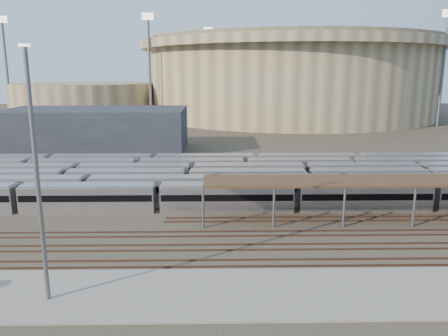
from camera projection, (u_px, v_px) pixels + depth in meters
ground at (270, 231)px, 52.11m from camera, size 420.00×420.00×0.00m
apron at (233, 293)px, 37.37m from camera, size 50.00×9.00×0.20m
subway_trains at (271, 179)px, 69.82m from camera, size 126.76×23.90×3.60m
inspection_shed at (440, 182)px, 55.31m from camera, size 60.30×6.00×5.30m
empty_tracks at (276, 247)px, 47.21m from camera, size 170.00×9.62×0.18m
stadium at (290, 76)px, 185.61m from camera, size 124.00×124.00×32.50m
secondary_arena at (84, 101)px, 176.44m from camera, size 56.00×56.00×14.00m
service_building at (97, 130)px, 104.11m from camera, size 42.00×20.00×10.00m
floodlight_0 at (149, 65)px, 154.48m from camera, size 4.00×1.00×38.40m
floodlight_1 at (6, 66)px, 163.29m from camera, size 4.00×1.00×38.40m
floodlight_2 at (443, 65)px, 146.43m from camera, size 4.00×1.00×38.40m
floodlight_3 at (208, 67)px, 203.62m from camera, size 4.00×1.00×38.40m
yard_light_pole at (37, 178)px, 34.03m from camera, size 0.80×0.36×20.43m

